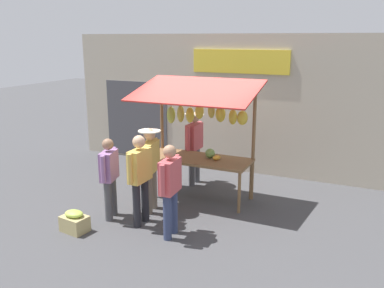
% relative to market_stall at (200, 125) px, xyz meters
% --- Properties ---
extents(ground_plane, '(40.00, 40.00, 0.00)m').
position_rel_market_stall_xyz_m(ground_plane, '(0.01, 0.08, -1.57)').
color(ground_plane, '#424244').
extents(street_backdrop, '(9.00, 0.30, 3.40)m').
position_rel_market_stall_xyz_m(street_backdrop, '(0.06, -2.12, 0.13)').
color(street_backdrop, '#B2A893').
rests_on(street_backdrop, ground).
extents(market_stall, '(2.50, 1.46, 2.50)m').
position_rel_market_stall_xyz_m(market_stall, '(0.00, 0.00, 0.00)').
color(market_stall, brown).
rests_on(market_stall, ground).
extents(vendor_with_sunhat, '(0.44, 0.71, 1.68)m').
position_rel_market_stall_xyz_m(vendor_with_sunhat, '(0.43, -0.67, -0.57)').
color(vendor_with_sunhat, '#4C4C51').
rests_on(vendor_with_sunhat, ground).
extents(shopper_with_ponytail, '(0.25, 0.69, 1.61)m').
position_rel_market_stall_xyz_m(shopper_with_ponytail, '(-0.27, 1.86, -0.64)').
color(shopper_with_ponytail, navy).
rests_on(shopper_with_ponytail, ground).
extents(shopper_with_shopping_bag, '(0.43, 0.70, 1.65)m').
position_rel_market_stall_xyz_m(shopper_with_shopping_bag, '(0.56, 1.08, -0.59)').
color(shopper_with_shopping_bag, '#726656').
rests_on(shopper_with_shopping_bag, ground).
extents(shopper_in_striped_shirt, '(0.23, 0.71, 1.66)m').
position_rel_market_stall_xyz_m(shopper_in_striped_shirt, '(0.44, 1.66, -0.61)').
color(shopper_in_striped_shirt, '#232328').
rests_on(shopper_in_striped_shirt, ground).
extents(shopper_in_grey_tee, '(0.33, 0.65, 1.54)m').
position_rel_market_stall_xyz_m(shopper_in_grey_tee, '(1.09, 1.67, -0.69)').
color(shopper_in_grey_tee, '#4C4C51').
rests_on(shopper_in_grey_tee, ground).
extents(produce_crate_near, '(0.50, 0.39, 0.39)m').
position_rel_market_stall_xyz_m(produce_crate_near, '(1.34, 2.41, -1.39)').
color(produce_crate_near, tan).
rests_on(produce_crate_near, ground).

